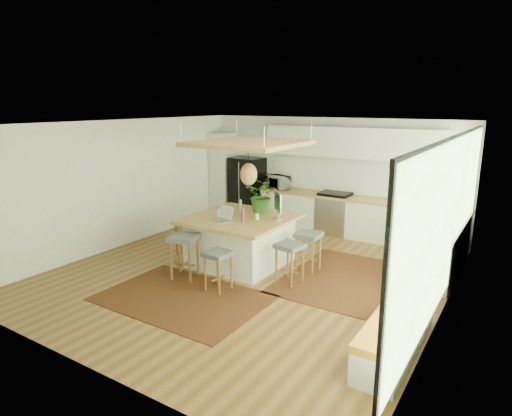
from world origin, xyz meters
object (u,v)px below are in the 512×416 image
Objects in this scene: stool_right_back at (308,252)px; monitor at (278,205)px; fridge at (247,185)px; stool_near_left at (185,259)px; stool_left_side at (186,236)px; island at (241,240)px; laptop at (221,214)px; microwave at (278,181)px; stool_right_front at (290,264)px; island_plant at (262,199)px; stool_near_right at (218,270)px.

monitor reaches higher than stool_right_back.
fridge is 3.52m from monitor.
stool_near_left is (1.30, -3.97, -0.57)m from fridge.
stool_right_back reaches higher than stool_left_side.
laptop reaches higher than island.
stool_right_front is at bearing -37.16° from microwave.
stool_near_left is 2.09× the size of laptop.
island_plant reaches higher than stool_right_front.
monitor is (0.80, 0.69, 0.14)m from laptop.
stool_left_side is 1.82× the size of laptop.
laptop is (-1.40, -0.05, 0.70)m from stool_right_front.
fridge reaches higher than monitor.
island is 4.93× the size of laptop.
stool_near_right is at bearing -82.13° from island_plant.
fridge is 4.42m from stool_right_front.
microwave is (-1.21, 4.09, 0.77)m from stool_near_right.
laptop is at bearing -107.73° from island_plant.
island is 0.93m from island_plant.
laptop is at bearing 68.02° from stool_near_left.
stool_right_back is 1.41m from island_plant.
stool_near_left is at bearing -155.58° from stool_right_front.
laptop is (-0.55, 0.84, 0.70)m from stool_near_right.
stool_right_back is at bearing -30.33° from microwave.
laptop is at bearing -58.94° from fridge.
stool_near_right is at bearing -53.52° from microwave.
microwave reaches higher than stool_near_right.
microwave is at bearing 106.48° from stool_near_right.
monitor is at bearing 52.21° from stool_near_left.
monitor is (0.65, 0.29, 0.72)m from island.
stool_right_back is at bearing 8.64° from stool_left_side.
monitor is at bearing 9.66° from stool_left_side.
monitor is 0.93× the size of microwave.
stool_near_left is at bearing 171.75° from stool_near_right.
laptop is (1.58, -3.26, 0.12)m from fridge.
monitor is at bearing 52.59° from laptop.
stool_right_front is at bearing -15.34° from island.
stool_near_left is 1.04m from laptop.
island reaches higher than stool_near_right.
stool_left_side is at bearing -171.36° from stool_right_back.
island_plant reaches higher than stool_right_back.
stool_right_front is (0.86, 0.89, 0.00)m from stool_near_right.
microwave reaches higher than laptop.
stool_near_right is (0.40, -1.23, -0.11)m from island.
stool_right_front is 1.21m from monitor.
stool_right_front is 0.69m from stool_right_back.
island_plant is at bearing 70.41° from stool_near_left.
stool_right_back is 1.96× the size of laptop.
stool_near_left is 4.06m from microwave.
island_plant is (0.59, 1.66, 0.84)m from stool_near_left.
laptop is 1.07m from monitor.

